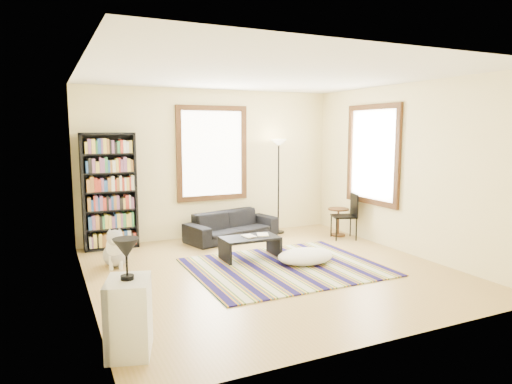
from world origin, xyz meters
name	(u,v)px	position (x,y,z in m)	size (l,w,h in m)	color
floor	(270,274)	(0.00, 0.00, -0.05)	(5.00, 5.00, 0.10)	tan
ceiling	(271,71)	(0.00, 0.00, 2.85)	(5.00, 5.00, 0.10)	white
wall_back	(211,164)	(0.00, 2.55, 1.40)	(5.00, 0.10, 2.80)	#FFECAB
wall_front	(396,200)	(0.00, -2.55, 1.40)	(5.00, 0.10, 2.80)	#FFECAB
wall_left	(80,184)	(-2.55, 0.00, 1.40)	(0.10, 5.00, 2.80)	#FFECAB
wall_right	(408,169)	(2.55, 0.00, 1.40)	(0.10, 5.00, 2.80)	#FFECAB
window_back	(212,153)	(0.00, 2.47, 1.60)	(1.20, 0.06, 1.60)	white
window_right	(373,155)	(2.47, 0.80, 1.60)	(0.06, 1.20, 1.60)	white
rug	(286,267)	(0.27, 0.04, 0.01)	(2.75, 2.20, 0.02)	#130D44
sofa	(232,226)	(0.22, 2.05, 0.26)	(0.69, 1.77, 0.52)	black
bookshelf	(109,191)	(-1.93, 2.32, 1.00)	(0.90, 0.30, 2.00)	black
coffee_table	(250,248)	(-0.02, 0.68, 0.18)	(0.90, 0.50, 0.36)	black
book_a	(244,237)	(-0.12, 0.68, 0.37)	(0.23, 0.17, 0.02)	beige
book_b	(257,235)	(0.13, 0.73, 0.37)	(0.18, 0.24, 0.02)	beige
floor_cushion	(305,256)	(0.65, 0.09, 0.11)	(0.89, 0.67, 0.22)	silver
floor_lamp	(278,187)	(1.26, 2.15, 0.93)	(0.30, 0.30, 1.86)	black
side_table	(338,222)	(2.20, 1.43, 0.27)	(0.40, 0.40, 0.54)	#4B2C12
folding_chair	(344,216)	(2.15, 1.19, 0.43)	(0.42, 0.40, 0.86)	black
white_cabinet	(129,317)	(-2.30, -1.67, 0.35)	(0.38, 0.50, 0.70)	silver
table_lamp	(127,259)	(-2.30, -1.67, 0.89)	(0.24, 0.24, 0.38)	black
dog	(116,247)	(-2.01, 1.18, 0.30)	(0.43, 0.60, 0.60)	silver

